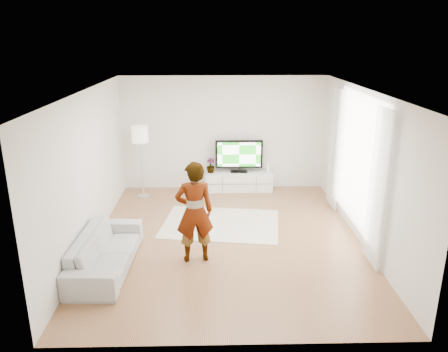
{
  "coord_description": "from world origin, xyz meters",
  "views": [
    {
      "loc": [
        -0.24,
        -7.56,
        3.7
      ],
      "look_at": [
        -0.05,
        0.4,
        1.13
      ],
      "focal_mm": 35.0,
      "sensor_mm": 36.0,
      "label": 1
    }
  ],
  "objects_px": {
    "television": "(239,155)",
    "player": "(194,212)",
    "sofa": "(106,251)",
    "floor_lamp": "(140,138)",
    "media_console": "(239,181)",
    "rug": "(221,224)"
  },
  "relations": [
    {
      "from": "media_console",
      "to": "rug",
      "type": "relative_size",
      "value": 0.71
    },
    {
      "from": "sofa",
      "to": "floor_lamp",
      "type": "bearing_deg",
      "value": 0.46
    },
    {
      "from": "television",
      "to": "floor_lamp",
      "type": "height_order",
      "value": "floor_lamp"
    },
    {
      "from": "television",
      "to": "sofa",
      "type": "bearing_deg",
      "value": -122.3
    },
    {
      "from": "media_console",
      "to": "sofa",
      "type": "distance_m",
      "value": 4.51
    },
    {
      "from": "media_console",
      "to": "player",
      "type": "height_order",
      "value": "player"
    },
    {
      "from": "television",
      "to": "rug",
      "type": "relative_size",
      "value": 0.5
    },
    {
      "from": "media_console",
      "to": "floor_lamp",
      "type": "distance_m",
      "value": 2.66
    },
    {
      "from": "television",
      "to": "sofa",
      "type": "xyz_separation_m",
      "value": [
        -2.42,
        -3.83,
        -0.6
      ]
    },
    {
      "from": "sofa",
      "to": "player",
      "type": "bearing_deg",
      "value": -78.72
    },
    {
      "from": "media_console",
      "to": "floor_lamp",
      "type": "bearing_deg",
      "value": -170.2
    },
    {
      "from": "rug",
      "to": "floor_lamp",
      "type": "relative_size",
      "value": 1.37
    },
    {
      "from": "rug",
      "to": "sofa",
      "type": "height_order",
      "value": "sofa"
    },
    {
      "from": "rug",
      "to": "television",
      "type": "bearing_deg",
      "value": 76.89
    },
    {
      "from": "player",
      "to": "sofa",
      "type": "distance_m",
      "value": 1.6
    },
    {
      "from": "player",
      "to": "sofa",
      "type": "xyz_separation_m",
      "value": [
        -1.47,
        -0.24,
        -0.58
      ]
    },
    {
      "from": "media_console",
      "to": "player",
      "type": "xyz_separation_m",
      "value": [
        -0.95,
        -3.56,
        0.66
      ]
    },
    {
      "from": "media_console",
      "to": "player",
      "type": "relative_size",
      "value": 0.94
    },
    {
      "from": "rug",
      "to": "player",
      "type": "distance_m",
      "value": 1.8
    },
    {
      "from": "television",
      "to": "player",
      "type": "distance_m",
      "value": 3.71
    },
    {
      "from": "media_console",
      "to": "player",
      "type": "bearing_deg",
      "value": -104.96
    },
    {
      "from": "player",
      "to": "television",
      "type": "bearing_deg",
      "value": -114.31
    }
  ]
}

